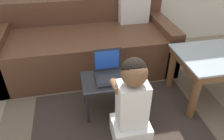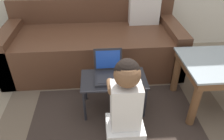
{
  "view_description": "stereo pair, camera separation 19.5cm",
  "coord_description": "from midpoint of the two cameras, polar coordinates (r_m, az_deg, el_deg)",
  "views": [
    {
      "loc": [
        -0.31,
        -1.31,
        1.52
      ],
      "look_at": [
        0.01,
        0.28,
        0.42
      ],
      "focal_mm": 35.0,
      "sensor_mm": 36.0,
      "label": 1
    },
    {
      "loc": [
        -0.12,
        -1.33,
        1.52
      ],
      "look_at": [
        0.01,
        0.28,
        0.42
      ],
      "focal_mm": 35.0,
      "sensor_mm": 36.0,
      "label": 2
    }
  ],
  "objects": [
    {
      "name": "ground_plane",
      "position": [
        2.02,
        3.15,
        -14.47
      ],
      "size": [
        16.0,
        16.0,
        0.0
      ],
      "primitive_type": "plane",
      "color": "#7F705B"
    },
    {
      "name": "person_seated",
      "position": [
        1.67,
        6.98,
        -9.4
      ],
      "size": [
        0.3,
        0.35,
        0.77
      ],
      "color": "silver",
      "rests_on": "ground_plane"
    },
    {
      "name": "laptop_desk",
      "position": [
        1.97,
        3.28,
        -3.4
      ],
      "size": [
        0.58,
        0.33,
        0.36
      ],
      "color": "black",
      "rests_on": "ground_plane"
    },
    {
      "name": "laptop",
      "position": [
        1.94,
        2.0,
        -0.93
      ],
      "size": [
        0.25,
        0.24,
        0.24
      ],
      "color": "#232328",
      "rests_on": "laptop_desk"
    },
    {
      "name": "couch",
      "position": [
        2.67,
        -2.56,
        6.79
      ],
      "size": [
        2.01,
        0.91,
        0.83
      ],
      "color": "#4C2D1E",
      "rests_on": "ground_plane"
    },
    {
      "name": "area_rug",
      "position": [
        2.05,
        3.67,
        -13.48
      ],
      "size": [
        2.12,
        1.35,
        0.01
      ],
      "color": "brown",
      "rests_on": "ground_plane"
    },
    {
      "name": "computer_mouse",
      "position": [
        1.93,
        8.13,
        -2.15
      ],
      "size": [
        0.06,
        0.1,
        0.04
      ],
      "color": "black",
      "rests_on": "laptop_desk"
    }
  ]
}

